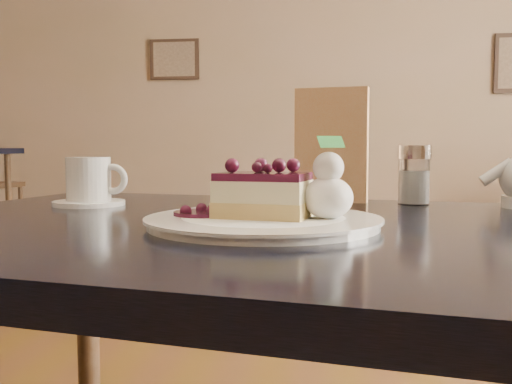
# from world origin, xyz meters

# --- Properties ---
(main_table) EXTENTS (1.26, 0.95, 0.72)m
(main_table) POSITION_xyz_m (-0.00, 0.09, 0.64)
(main_table) COLOR black
(main_table) RESTS_ON ground
(dessert_plate) EXTENTS (0.29, 0.29, 0.01)m
(dessert_plate) POSITION_xyz_m (-0.01, 0.04, 0.72)
(dessert_plate) COLOR white
(dessert_plate) RESTS_ON main_table
(cheesecake_slice) EXTENTS (0.13, 0.10, 0.06)m
(cheesecake_slice) POSITION_xyz_m (-0.01, 0.04, 0.76)
(cheesecake_slice) COLOR tan
(cheesecake_slice) RESTS_ON dessert_plate
(whipped_cream) EXTENTS (0.06, 0.06, 0.05)m
(whipped_cream) POSITION_xyz_m (0.07, 0.04, 0.75)
(whipped_cream) COLOR white
(whipped_cream) RESTS_ON dessert_plate
(berry_sauce) EXTENTS (0.08, 0.08, 0.01)m
(berry_sauce) POSITION_xyz_m (-0.09, 0.05, 0.73)
(berry_sauce) COLOR #320D23
(berry_sauce) RESTS_ON dessert_plate
(coffee_set) EXTENTS (0.13, 0.12, 0.08)m
(coffee_set) POSITION_xyz_m (-0.34, 0.27, 0.75)
(coffee_set) COLOR white
(coffee_set) RESTS_ON main_table
(menu_card) EXTENTS (0.14, 0.05, 0.21)m
(menu_card) POSITION_xyz_m (0.07, 0.39, 0.82)
(menu_card) COLOR beige
(menu_card) RESTS_ON main_table
(sugar_shaker) EXTENTS (0.06, 0.06, 0.10)m
(sugar_shaker) POSITION_xyz_m (0.22, 0.35, 0.77)
(sugar_shaker) COLOR white
(sugar_shaker) RESTS_ON main_table
(napkin_stack) EXTENTS (0.13, 0.13, 0.05)m
(napkin_stack) POSITION_xyz_m (-0.06, 0.41, 0.74)
(napkin_stack) COLOR white
(napkin_stack) RESTS_ON main_table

